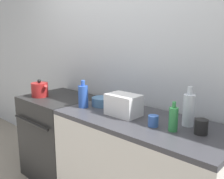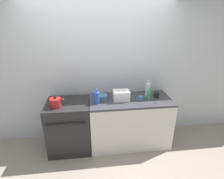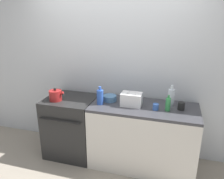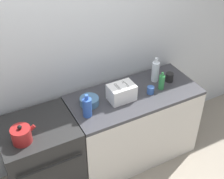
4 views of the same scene
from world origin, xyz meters
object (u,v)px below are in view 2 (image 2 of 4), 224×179
Objects in this scene: stove at (70,125)px; toaster at (121,95)px; bottle_blue at (97,98)px; cup_black at (156,95)px; bowl at (102,97)px; bottle_clear at (148,89)px; cup_blue at (141,98)px; bottle_green at (149,95)px; kettle at (56,103)px.

toaster is (0.90, -0.01, 0.52)m from stove.
bottle_blue is 1.05m from cup_black.
bowl is at bearing 59.52° from bottle_blue.
bottle_clear is 1.16× the size of bottle_blue.
toaster is at bearing 170.85° from cup_blue.
bottle_clear is at bearing 14.47° from toaster.
bottle_green is 1.07× the size of bowl.
bottle_green is 0.18m from cup_black.
bottle_green is 0.80m from bowl.
kettle is 1.52m from bottle_green.
stove is at bearing 39.20° from kettle.
toaster is at bearing -0.35° from stove.
cup_blue reaches higher than stove.
kettle is 1.07× the size of bottle_green.
bowl is at bearing 166.21° from toaster.
bowl is (0.58, 0.07, 0.47)m from stove.
cup_black is 0.52× the size of bowl.
bottle_blue is at bearing -8.91° from stove.
kettle is 0.89× the size of bottle_blue.
toaster is 0.51m from bottle_clear.
toaster is 0.63m from cup_black.
kettle is 2.73× the size of cup_blue.
cup_blue is (-0.15, -0.02, -0.05)m from bottle_green.
cup_black reaches higher than stove.
kettle is at bearing -177.16° from cup_blue.
bottle_green reaches higher than cup_blue.
kettle is 1.06m from toaster.
bottle_blue is at bearing 4.38° from kettle.
toaster reaches higher than cup_blue.
bottle_green is 0.17m from bottle_clear.
bottle_green is 2.55× the size of cup_blue.
cup_black is at bearing -2.27° from bowl.
stove is 1.04m from toaster.
kettle is at bearing -140.80° from stove.
cup_black is at bearing 1.35° from stove.
bottle_green is 2.05× the size of cup_black.
cup_black is 0.96m from bowl.
cup_black is (0.63, 0.04, -0.04)m from toaster.
cup_blue is at bearing -134.21° from bottle_clear.
stove is 4.66× the size of bowl.
toaster reaches higher than stove.
kettle is 0.64m from bottle_blue.
toaster reaches higher than bowl.
kettle is at bearing -176.81° from bottle_green.
bottle_blue is 1.28× the size of bowl.
stove is 4.08× the size of kettle.
cup_blue is (0.73, 0.02, -0.06)m from bottle_blue.
kettle is at bearing -175.62° from bottle_blue.
kettle is (-0.15, -0.13, 0.51)m from stove.
stove is 1.61m from cup_black.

